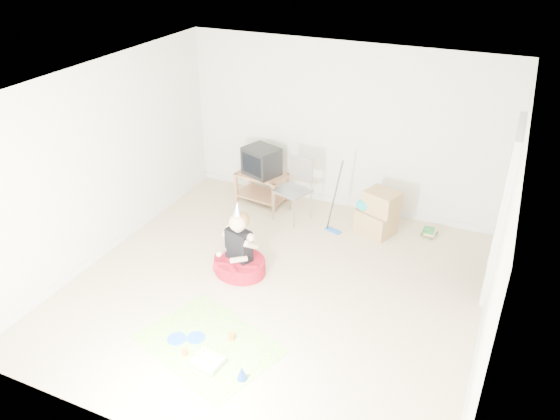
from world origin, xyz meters
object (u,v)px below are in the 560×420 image
at_px(crt_tv, 262,161).
at_px(folding_chair, 292,191).
at_px(tv_stand, 262,185).
at_px(seated_woman, 239,257).
at_px(cardboard_boxes, 378,213).
at_px(birthday_cake, 208,362).

xyz_separation_m(crt_tv, folding_chair, (0.68, -0.35, -0.23)).
xyz_separation_m(tv_stand, seated_woman, (0.60, -1.93, -0.06)).
distance_m(folding_chair, cardboard_boxes, 1.32).
distance_m(folding_chair, birthday_cake, 3.28).
height_order(tv_stand, cardboard_boxes, cardboard_boxes).
bearing_deg(birthday_cake, crt_tv, 106.96).
height_order(tv_stand, folding_chair, folding_chair).
distance_m(crt_tv, seated_woman, 2.08).
distance_m(crt_tv, cardboard_boxes, 2.03).
bearing_deg(crt_tv, folding_chair, -6.58).
xyz_separation_m(cardboard_boxes, birthday_cake, (-0.89, -3.38, -0.28)).
height_order(crt_tv, seated_woman, seated_woman).
bearing_deg(folding_chair, birthday_cake, -82.79).
height_order(cardboard_boxes, birthday_cake, cardboard_boxes).
bearing_deg(birthday_cake, folding_chair, 97.21).
bearing_deg(seated_woman, birthday_cake, -73.44).
relative_size(seated_woman, birthday_cake, 3.20).
xyz_separation_m(folding_chair, cardboard_boxes, (1.30, 0.16, -0.17)).
xyz_separation_m(folding_chair, birthday_cake, (0.41, -3.22, -0.45)).
relative_size(crt_tv, seated_woman, 0.50).
relative_size(tv_stand, cardboard_boxes, 1.25).
bearing_deg(seated_woman, crt_tv, 107.30).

